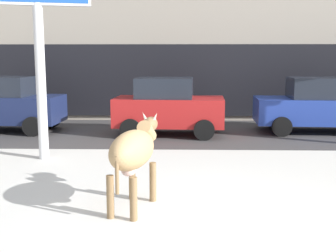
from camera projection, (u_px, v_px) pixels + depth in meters
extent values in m
plane|color=silver|center=(199.00, 227.00, 6.59)|extent=(120.00, 120.00, 0.00)
cube|color=#423F3F|center=(188.00, 132.00, 14.79)|extent=(60.00, 5.60, 0.01)
cube|color=black|center=(187.00, 80.00, 17.21)|extent=(43.12, 0.10, 2.80)
ellipsoid|color=tan|center=(132.00, 150.00, 7.22)|extent=(0.93, 1.51, 0.64)
cylinder|color=olive|center=(132.00, 180.00, 7.84)|extent=(0.12, 0.12, 0.70)
cylinder|color=olive|center=(153.00, 182.00, 7.74)|extent=(0.12, 0.12, 0.70)
cylinder|color=olive|center=(110.00, 197.00, 6.91)|extent=(0.12, 0.12, 0.70)
cylinder|color=olive|center=(133.00, 199.00, 6.81)|extent=(0.12, 0.12, 0.70)
cylinder|color=tan|center=(147.00, 132.00, 7.90)|extent=(0.37, 0.53, 0.44)
ellipsoid|color=olive|center=(151.00, 124.00, 8.09)|extent=(0.34, 0.49, 0.28)
cone|color=beige|center=(144.00, 116.00, 8.06)|extent=(0.12, 0.09, 0.15)
cone|color=beige|center=(155.00, 116.00, 8.00)|extent=(0.12, 0.09, 0.15)
cylinder|color=olive|center=(117.00, 175.00, 6.63)|extent=(0.06, 0.06, 0.60)
ellipsoid|color=beige|center=(129.00, 170.00, 7.10)|extent=(0.30, 0.33, 0.20)
cylinder|color=silver|center=(41.00, 83.00, 10.71)|extent=(0.24, 0.24, 3.80)
cube|color=#19234C|center=(9.00, 109.00, 14.86)|extent=(3.58, 1.88, 0.90)
cube|color=#1E232D|center=(4.00, 86.00, 14.75)|extent=(1.88, 1.59, 0.64)
cylinder|color=black|center=(51.00, 119.00, 15.68)|extent=(0.65, 0.25, 0.64)
cylinder|color=black|center=(33.00, 126.00, 14.00)|extent=(0.65, 0.25, 0.64)
cube|color=red|center=(169.00, 111.00, 14.19)|extent=(3.58, 1.88, 0.90)
cube|color=#1E232D|center=(165.00, 88.00, 14.08)|extent=(1.88, 1.59, 0.64)
cylinder|color=black|center=(204.00, 122.00, 15.01)|extent=(0.65, 0.25, 0.64)
cylinder|color=black|center=(204.00, 130.00, 13.34)|extent=(0.65, 0.25, 0.64)
cylinder|color=black|center=(138.00, 121.00, 15.19)|extent=(0.65, 0.25, 0.64)
cylinder|color=black|center=(130.00, 129.00, 13.52)|extent=(0.65, 0.25, 0.64)
cube|color=#233D9E|center=(319.00, 111.00, 14.67)|extent=(4.29, 1.98, 0.84)
cube|color=#1E232D|center=(320.00, 88.00, 14.55)|extent=(2.08, 1.65, 0.68)
cylinder|color=black|center=(273.00, 119.00, 15.71)|extent=(0.65, 0.25, 0.64)
cylinder|color=black|center=(282.00, 127.00, 13.97)|extent=(0.65, 0.25, 0.64)
cylinder|color=#282833|center=(101.00, 108.00, 17.89)|extent=(0.24, 0.24, 0.88)
cube|color=#232328|center=(100.00, 90.00, 17.77)|extent=(0.36, 0.22, 0.64)
sphere|color=beige|center=(100.00, 79.00, 17.70)|extent=(0.20, 0.20, 0.20)
cylinder|color=#282833|center=(141.00, 108.00, 17.85)|extent=(0.24, 0.24, 0.88)
cube|color=brown|center=(140.00, 90.00, 17.73)|extent=(0.36, 0.22, 0.64)
sphere|color=#9E7051|center=(140.00, 79.00, 17.66)|extent=(0.20, 0.20, 0.20)
cylinder|color=#282833|center=(21.00, 108.00, 17.98)|extent=(0.24, 0.24, 0.88)
cube|color=#2D4C93|center=(20.00, 89.00, 17.86)|extent=(0.36, 0.22, 0.64)
sphere|color=beige|center=(20.00, 79.00, 17.79)|extent=(0.20, 0.20, 0.20)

